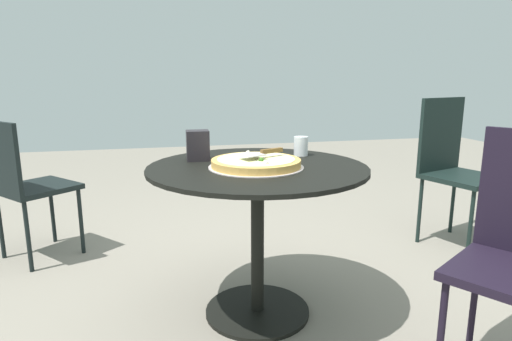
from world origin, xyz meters
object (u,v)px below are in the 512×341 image
(patio_chair_corner, at_px, (24,180))
(drinking_cup, at_px, (301,146))
(patio_table, at_px, (257,203))
(patio_chair_far, at_px, (454,162))
(pizza_server, at_px, (262,153))
(pizza_on_tray, at_px, (256,163))
(napkin_dispenser, at_px, (198,145))

(patio_chair_corner, bearing_deg, drinking_cup, -116.01)
(patio_chair_corner, bearing_deg, patio_table, -127.18)
(patio_chair_far, height_order, patio_chair_corner, patio_chair_far)
(pizza_server, height_order, patio_chair_corner, patio_chair_corner)
(pizza_on_tray, relative_size, patio_chair_far, 0.43)
(drinking_cup, height_order, napkin_dispenser, napkin_dispenser)
(napkin_dispenser, bearing_deg, pizza_on_tray, 137.06)
(patio_table, bearing_deg, pizza_server, -147.81)
(pizza_on_tray, relative_size, drinking_cup, 4.34)
(pizza_on_tray, height_order, patio_chair_far, patio_chair_far)
(pizza_server, height_order, patio_chair_far, patio_chair_far)
(pizza_server, relative_size, drinking_cup, 2.30)
(patio_table, xyz_separation_m, pizza_on_tray, (-0.03, 0.01, 0.18))
(pizza_server, distance_m, napkin_dispenser, 0.33)
(drinking_cup, distance_m, napkin_dispenser, 0.50)
(patio_chair_far, bearing_deg, drinking_cup, 108.07)
(pizza_on_tray, relative_size, pizza_server, 1.89)
(napkin_dispenser, xyz_separation_m, patio_chair_corner, (0.70, 0.94, -0.27))
(napkin_dispenser, bearing_deg, patio_table, 143.66)
(patio_table, height_order, patio_chair_corner, patio_chair_corner)
(pizza_on_tray, xyz_separation_m, pizza_server, (0.01, -0.03, 0.04))
(drinking_cup, relative_size, patio_chair_far, 0.10)
(pizza_on_tray, relative_size, napkin_dispenser, 2.94)
(patio_chair_far, distance_m, patio_chair_corner, 2.62)
(pizza_server, bearing_deg, patio_chair_far, -67.19)
(patio_chair_corner, bearing_deg, patio_chair_far, -96.98)
(patio_table, xyz_separation_m, pizza_server, (-0.02, -0.02, 0.23))
(pizza_on_tray, xyz_separation_m, patio_chair_corner, (0.92, 1.16, -0.22))
(pizza_server, bearing_deg, pizza_on_tray, 107.12)
(patio_chair_far, bearing_deg, pizza_on_tray, 112.69)
(patio_table, distance_m, pizza_server, 0.23)
(patio_chair_far, bearing_deg, napkin_dispenser, 103.06)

